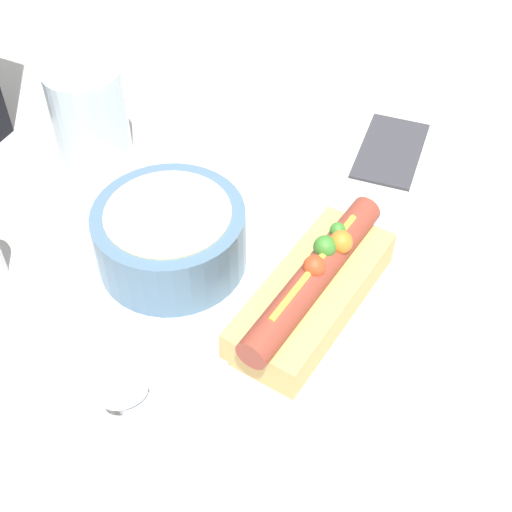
{
  "coord_description": "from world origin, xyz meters",
  "views": [
    {
      "loc": [
        -0.33,
        -0.16,
        0.44
      ],
      "look_at": [
        0.0,
        0.0,
        0.04
      ],
      "focal_mm": 50.0,
      "sensor_mm": 36.0,
      "label": 1
    }
  ],
  "objects_px": {
    "hot_dog": "(313,288)",
    "drinking_glass": "(89,113)",
    "spoon": "(174,377)",
    "soup_bowl": "(170,235)"
  },
  "relations": [
    {
      "from": "soup_bowl",
      "to": "spoon",
      "type": "distance_m",
      "value": 0.12
    },
    {
      "from": "drinking_glass",
      "to": "spoon",
      "type": "bearing_deg",
      "value": -134.3
    },
    {
      "from": "hot_dog",
      "to": "drinking_glass",
      "type": "distance_m",
      "value": 0.29
    },
    {
      "from": "spoon",
      "to": "drinking_glass",
      "type": "distance_m",
      "value": 0.29
    },
    {
      "from": "soup_bowl",
      "to": "spoon",
      "type": "relative_size",
      "value": 0.82
    },
    {
      "from": "hot_dog",
      "to": "spoon",
      "type": "height_order",
      "value": "hot_dog"
    },
    {
      "from": "hot_dog",
      "to": "spoon",
      "type": "relative_size",
      "value": 1.19
    },
    {
      "from": "hot_dog",
      "to": "spoon",
      "type": "bearing_deg",
      "value": 156.27
    },
    {
      "from": "spoon",
      "to": "drinking_glass",
      "type": "height_order",
      "value": "drinking_glass"
    },
    {
      "from": "hot_dog",
      "to": "drinking_glass",
      "type": "relative_size",
      "value": 1.91
    }
  ]
}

